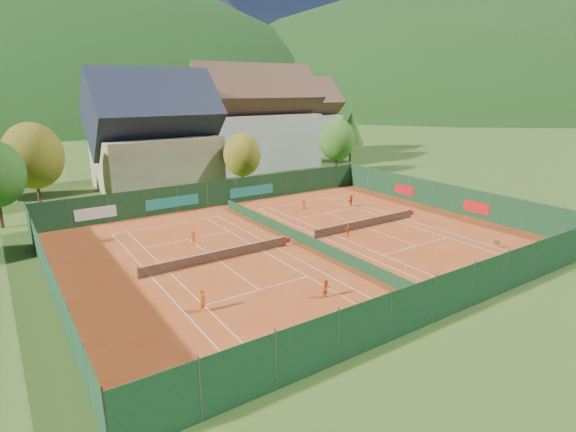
{
  "coord_description": "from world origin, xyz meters",
  "views": [
    {
      "loc": [
        -22.05,
        -30.97,
        13.46
      ],
      "look_at": [
        0.0,
        2.0,
        2.0
      ],
      "focal_mm": 28.0,
      "sensor_mm": 36.0,
      "label": 1
    }
  ],
  "objects_px": {
    "ball_hopper": "(497,243)",
    "player_left_far": "(193,237)",
    "chalet": "(155,139)",
    "player_right_near": "(348,231)",
    "hotel_block_a": "(255,124)",
    "player_left_mid": "(326,289)",
    "hotel_block_b": "(296,122)",
    "player_left_near": "(203,300)",
    "player_right_far_a": "(303,204)",
    "player_right_far_b": "(351,201)"
  },
  "relations": [
    {
      "from": "ball_hopper",
      "to": "player_left_far",
      "type": "distance_m",
      "value": 26.36
    },
    {
      "from": "chalet",
      "to": "player_right_near",
      "type": "distance_m",
      "value": 32.59
    },
    {
      "from": "player_right_near",
      "to": "player_left_far",
      "type": "bearing_deg",
      "value": 131.85
    },
    {
      "from": "player_left_far",
      "to": "player_right_near",
      "type": "xyz_separation_m",
      "value": [
        12.8,
        -5.95,
        -0.07
      ]
    },
    {
      "from": "hotel_block_a",
      "to": "player_left_far",
      "type": "distance_m",
      "value": 40.0
    },
    {
      "from": "chalet",
      "to": "player_right_near",
      "type": "height_order",
      "value": "chalet"
    },
    {
      "from": "player_left_mid",
      "to": "player_left_far",
      "type": "bearing_deg",
      "value": 104.63
    },
    {
      "from": "hotel_block_b",
      "to": "player_left_near",
      "type": "height_order",
      "value": "hotel_block_b"
    },
    {
      "from": "hotel_block_a",
      "to": "player_right_far_a",
      "type": "height_order",
      "value": "hotel_block_a"
    },
    {
      "from": "player_left_near",
      "to": "player_left_far",
      "type": "height_order",
      "value": "player_left_near"
    },
    {
      "from": "player_right_far_a",
      "to": "player_left_near",
      "type": "bearing_deg",
      "value": 39.55
    },
    {
      "from": "hotel_block_a",
      "to": "player_right_near",
      "type": "bearing_deg",
      "value": -107.04
    },
    {
      "from": "chalet",
      "to": "player_left_near",
      "type": "relative_size",
      "value": 10.32
    },
    {
      "from": "chalet",
      "to": "player_left_far",
      "type": "distance_m",
      "value": 26.36
    },
    {
      "from": "hotel_block_b",
      "to": "player_left_near",
      "type": "bearing_deg",
      "value": -129.7
    },
    {
      "from": "player_left_mid",
      "to": "player_left_far",
      "type": "relative_size",
      "value": 0.96
    },
    {
      "from": "player_left_near",
      "to": "player_right_far_a",
      "type": "height_order",
      "value": "player_left_near"
    },
    {
      "from": "chalet",
      "to": "player_left_far",
      "type": "relative_size",
      "value": 12.18
    },
    {
      "from": "player_left_near",
      "to": "player_left_far",
      "type": "relative_size",
      "value": 1.18
    },
    {
      "from": "chalet",
      "to": "player_left_mid",
      "type": "relative_size",
      "value": 12.7
    },
    {
      "from": "player_right_far_a",
      "to": "hotel_block_b",
      "type": "bearing_deg",
      "value": -124.05
    },
    {
      "from": "chalet",
      "to": "player_right_far_a",
      "type": "relative_size",
      "value": 13.26
    },
    {
      "from": "hotel_block_b",
      "to": "player_right_far_b",
      "type": "distance_m",
      "value": 41.45
    },
    {
      "from": "hotel_block_a",
      "to": "player_right_far_a",
      "type": "xyz_separation_m",
      "value": [
        -9.19,
        -26.96,
        -6.77
      ]
    },
    {
      "from": "ball_hopper",
      "to": "player_right_far_b",
      "type": "bearing_deg",
      "value": 93.07
    },
    {
      "from": "player_right_far_a",
      "to": "chalet",
      "type": "bearing_deg",
      "value": -65.41
    },
    {
      "from": "ball_hopper",
      "to": "player_left_near",
      "type": "height_order",
      "value": "player_left_near"
    },
    {
      "from": "player_left_far",
      "to": "chalet",
      "type": "bearing_deg",
      "value": -93.94
    },
    {
      "from": "player_left_near",
      "to": "player_left_mid",
      "type": "distance_m",
      "value": 8.03
    },
    {
      "from": "player_left_near",
      "to": "player_left_far",
      "type": "bearing_deg",
      "value": 30.11
    },
    {
      "from": "chalet",
      "to": "ball_hopper",
      "type": "xyz_separation_m",
      "value": [
        16.12,
        -40.71,
        -6.07
      ]
    },
    {
      "from": "hotel_block_a",
      "to": "player_left_near",
      "type": "height_order",
      "value": "hotel_block_a"
    },
    {
      "from": "hotel_block_b",
      "to": "player_right_near",
      "type": "height_order",
      "value": "hotel_block_b"
    },
    {
      "from": "hotel_block_b",
      "to": "player_right_far_b",
      "type": "xyz_separation_m",
      "value": [
        -17.83,
        -36.95,
        -5.92
      ]
    },
    {
      "from": "chalet",
      "to": "player_right_far_b",
      "type": "height_order",
      "value": "chalet"
    },
    {
      "from": "player_left_near",
      "to": "player_right_near",
      "type": "relative_size",
      "value": 1.33
    },
    {
      "from": "hotel_block_a",
      "to": "ball_hopper",
      "type": "relative_size",
      "value": 27.0
    },
    {
      "from": "hotel_block_a",
      "to": "player_left_mid",
      "type": "bearing_deg",
      "value": -114.5
    },
    {
      "from": "hotel_block_b",
      "to": "ball_hopper",
      "type": "relative_size",
      "value": 21.6
    },
    {
      "from": "chalet",
      "to": "player_right_far_b",
      "type": "xyz_separation_m",
      "value": [
        15.17,
        -22.95,
        -5.92
      ]
    },
    {
      "from": "player_left_far",
      "to": "player_right_far_b",
      "type": "height_order",
      "value": "player_right_far_b"
    },
    {
      "from": "player_right_far_a",
      "to": "player_right_far_b",
      "type": "bearing_deg",
      "value": 159.13
    },
    {
      "from": "player_left_mid",
      "to": "player_left_near",
      "type": "bearing_deg",
      "value": 162.17
    },
    {
      "from": "chalet",
      "to": "player_right_far_a",
      "type": "height_order",
      "value": "chalet"
    },
    {
      "from": "player_left_mid",
      "to": "player_right_far_a",
      "type": "relative_size",
      "value": 1.04
    },
    {
      "from": "hotel_block_a",
      "to": "player_left_far",
      "type": "bearing_deg",
      "value": -127.8
    },
    {
      "from": "player_left_mid",
      "to": "player_right_near",
      "type": "distance_m",
      "value": 12.98
    },
    {
      "from": "chalet",
      "to": "player_left_near",
      "type": "bearing_deg",
      "value": -104.28
    },
    {
      "from": "ball_hopper",
      "to": "player_right_far_a",
      "type": "distance_m",
      "value": 20.74
    },
    {
      "from": "hotel_block_a",
      "to": "player_left_far",
      "type": "height_order",
      "value": "hotel_block_a"
    }
  ]
}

